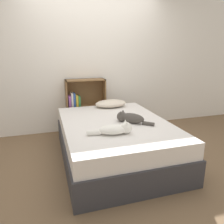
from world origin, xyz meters
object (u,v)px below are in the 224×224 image
Objects in this scene: cat_dark at (129,118)px; bookshelf at (84,105)px; bed at (115,140)px; cat_light at (116,129)px; pillow at (111,103)px.

cat_dark is 1.38m from bookshelf.
bed is 3.71× the size of cat_light.
bed is 0.40m from cat_dark.
cat_light is at bearing -104.05° from pillow.
cat_dark is (0.18, -0.09, 0.35)m from bed.
cat_light and cat_dark have the same top height.
cat_dark is at bearing -72.76° from bookshelf.
bookshelf is at bearing 101.18° from cat_light.
pillow is 0.89m from cat_dark.
bookshelf is (-0.23, 1.22, 0.25)m from bed.
bookshelf reaches higher than cat_dark.
cat_dark is 0.43× the size of bookshelf.
bookshelf is at bearing 133.90° from pillow.
cat_light is (-0.31, -1.24, -0.00)m from pillow.
cat_light is (-0.13, -0.44, 0.34)m from bed.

